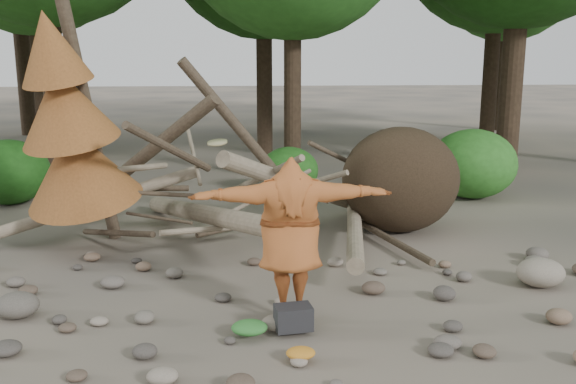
{
  "coord_description": "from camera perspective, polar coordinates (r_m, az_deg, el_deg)",
  "views": [
    {
      "loc": [
        -0.42,
        -7.22,
        3.3
      ],
      "look_at": [
        0.27,
        1.5,
        1.4
      ],
      "focal_mm": 40.0,
      "sensor_mm": 36.0,
      "label": 1
    }
  ],
  "objects": [
    {
      "name": "ground",
      "position": [
        7.95,
        -1.12,
        -12.27
      ],
      "size": [
        120.0,
        120.0,
        0.0
      ],
      "primitive_type": "plane",
      "color": "#514C44",
      "rests_on": "ground"
    },
    {
      "name": "deadfall_pile",
      "position": [
        11.95,
        7.33,
        0.81
      ],
      "size": [
        8.55,
        5.24,
        3.3
      ],
      "color": "#332619",
      "rests_on": "ground"
    },
    {
      "name": "dead_conifer",
      "position": [
        11.0,
        -18.79,
        5.39
      ],
      "size": [
        2.06,
        2.16,
        4.35
      ],
      "color": "#4C3F30",
      "rests_on": "ground"
    },
    {
      "name": "bush_left",
      "position": [
        15.51,
        -23.6,
        1.64
      ],
      "size": [
        1.8,
        1.8,
        1.44
      ],
      "primitive_type": "ellipsoid",
      "color": "#1D5215",
      "rests_on": "ground"
    },
    {
      "name": "bush_mid",
      "position": [
        15.32,
        0.1,
        1.94
      ],
      "size": [
        1.4,
        1.4,
        1.12
      ],
      "primitive_type": "ellipsoid",
      "color": "#27681E",
      "rests_on": "ground"
    },
    {
      "name": "bush_right",
      "position": [
        15.42,
        16.11,
        2.43
      ],
      "size": [
        2.0,
        2.0,
        1.6
      ],
      "primitive_type": "ellipsoid",
      "color": "#317B26",
      "rests_on": "ground"
    },
    {
      "name": "frisbee_thrower",
      "position": [
        7.92,
        0.21,
        -4.0
      ],
      "size": [
        2.47,
        0.69,
        2.21
      ],
      "color": "#A55425",
      "rests_on": "ground"
    },
    {
      "name": "backpack",
      "position": [
        7.83,
        0.48,
        -11.49
      ],
      "size": [
        0.48,
        0.35,
        0.29
      ],
      "primitive_type": "cube",
      "rotation": [
        0.0,
        0.0,
        0.15
      ],
      "color": "black",
      "rests_on": "ground"
    },
    {
      "name": "cloth_green",
      "position": [
        7.76,
        -3.45,
        -12.27
      ],
      "size": [
        0.43,
        0.36,
        0.16
      ],
      "primitive_type": "ellipsoid",
      "color": "#2D702D",
      "rests_on": "ground"
    },
    {
      "name": "cloth_orange",
      "position": [
        7.21,
        1.14,
        -14.47
      ],
      "size": [
        0.32,
        0.26,
        0.12
      ],
      "primitive_type": "ellipsoid",
      "color": "#BD7720",
      "rests_on": "ground"
    },
    {
      "name": "boulder_mid_right",
      "position": [
        10.0,
        21.55,
        -6.67
      ],
      "size": [
        0.69,
        0.62,
        0.41
      ],
      "primitive_type": "ellipsoid",
      "color": "gray",
      "rests_on": "ground"
    },
    {
      "name": "boulder_mid_left",
      "position": [
        8.96,
        -22.93,
        -9.25
      ],
      "size": [
        0.55,
        0.49,
        0.33
      ],
      "primitive_type": "ellipsoid",
      "color": "#59534B",
      "rests_on": "ground"
    }
  ]
}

